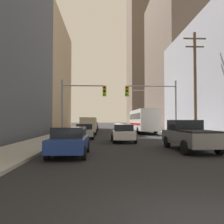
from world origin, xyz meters
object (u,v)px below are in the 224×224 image
(city_bus, at_px, (143,120))
(sedan_silver, at_px, (85,131))
(sedan_blue, at_px, (69,141))
(traffic_signal_near_right, at_px, (153,99))
(sedan_maroon, at_px, (93,126))
(sedan_white, at_px, (123,133))
(cargo_van_beige, at_px, (89,125))
(traffic_signal_near_left, at_px, (82,99))
(sedan_green, at_px, (94,125))
(pickup_truck_grey, at_px, (189,135))

(city_bus, xyz_separation_m, sedan_silver, (-7.86, -10.51, -1.16))
(sedan_blue, relative_size, traffic_signal_near_right, 0.70)
(sedan_maroon, bearing_deg, sedan_white, -81.35)
(sedan_blue, height_order, sedan_white, same)
(cargo_van_beige, height_order, sedan_white, cargo_van_beige)
(sedan_maroon, height_order, traffic_signal_near_left, traffic_signal_near_left)
(city_bus, distance_m, cargo_van_beige, 8.43)
(sedan_silver, bearing_deg, cargo_van_beige, 89.81)
(sedan_silver, xyz_separation_m, traffic_signal_near_right, (7.07, -0.28, 3.34))
(city_bus, height_order, sedan_white, city_bus)
(sedan_white, height_order, sedan_silver, same)
(sedan_green, bearing_deg, pickup_truck_grey, -79.28)
(sedan_maroon, distance_m, traffic_signal_near_right, 20.76)
(sedan_green, bearing_deg, cargo_van_beige, -90.08)
(sedan_maroon, bearing_deg, sedan_blue, -90.20)
(sedan_white, distance_m, sedan_silver, 5.19)
(traffic_signal_near_left, bearing_deg, city_bus, 53.03)
(sedan_white, bearing_deg, traffic_signal_near_right, 44.96)
(sedan_white, distance_m, traffic_signal_near_right, 5.93)
(sedan_silver, xyz_separation_m, sedan_green, (0.05, 28.18, 0.00))
(sedan_blue, height_order, sedan_green, same)
(city_bus, distance_m, sedan_maroon, 11.54)
(sedan_white, xyz_separation_m, sedan_maroon, (-3.46, 22.75, 0.00))
(pickup_truck_grey, distance_m, cargo_van_beige, 18.51)
(cargo_van_beige, height_order, sedan_blue, cargo_van_beige)
(cargo_van_beige, xyz_separation_m, traffic_signal_near_left, (-0.29, -7.75, 2.79))
(city_bus, bearing_deg, sedan_white, -106.63)
(traffic_signal_near_right, bearing_deg, city_bus, 85.80)
(sedan_green, bearing_deg, sedan_white, -83.66)
(pickup_truck_grey, bearing_deg, sedan_green, 100.72)
(cargo_van_beige, relative_size, sedan_green, 1.24)
(sedan_blue, distance_m, traffic_signal_near_right, 13.66)
(pickup_truck_grey, xyz_separation_m, sedan_silver, (-7.20, 9.59, -0.16))
(sedan_blue, relative_size, sedan_silver, 0.99)
(city_bus, distance_m, sedan_white, 14.92)
(pickup_truck_grey, relative_size, sedan_green, 1.29)
(pickup_truck_grey, xyz_separation_m, sedan_white, (-3.60, 5.85, -0.16))
(traffic_signal_near_left, bearing_deg, cargo_van_beige, 87.85)
(city_bus, relative_size, sedan_white, 2.71)
(sedan_silver, height_order, traffic_signal_near_right, traffic_signal_near_right)
(traffic_signal_near_left, xyz_separation_m, traffic_signal_near_right, (7.33, 0.00, 0.04))
(sedan_green, distance_m, traffic_signal_near_right, 29.51)
(sedan_white, bearing_deg, cargo_van_beige, 107.68)
(traffic_signal_near_left, bearing_deg, sedan_silver, 46.65)
(sedan_green, bearing_deg, sedan_silver, -90.11)
(city_bus, relative_size, sedan_maroon, 2.71)
(sedan_blue, distance_m, traffic_signal_near_left, 11.71)
(cargo_van_beige, relative_size, sedan_maroon, 1.23)
(cargo_van_beige, bearing_deg, sedan_green, 89.92)
(pickup_truck_grey, distance_m, sedan_white, 6.87)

